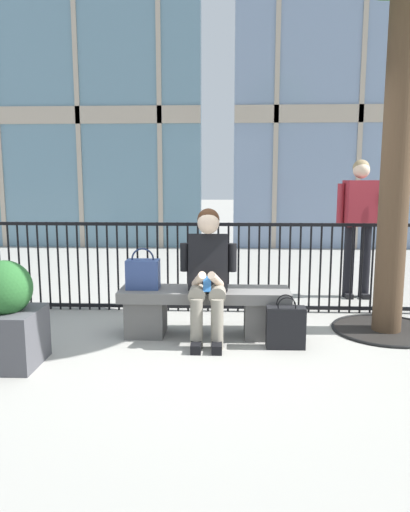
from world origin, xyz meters
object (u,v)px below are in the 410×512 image
at_px(stone_bench, 205,307).
at_px(bystander_at_railing, 359,218).
at_px(planter, 6,317).
at_px(handbag_on_bench, 143,274).
at_px(shopping_bag, 286,327).
at_px(seated_person_with_phone, 208,271).

xyz_separation_m(stone_bench, bystander_at_railing, (1.84, 1.60, 0.73)).
bearing_deg(planter, bystander_at_railing, 35.57).
relative_size(handbag_on_bench, bystander_at_railing, 0.23).
relative_size(shopping_bag, planter, 0.55).
distance_m(stone_bench, bystander_at_railing, 2.54).
height_order(seated_person_with_phone, planter, seated_person_with_phone).
relative_size(stone_bench, planter, 1.88).
xyz_separation_m(shopping_bag, planter, (-2.27, -0.50, 0.20)).
relative_size(seated_person_with_phone, planter, 1.43).
relative_size(stone_bench, bystander_at_railing, 0.94).
relative_size(stone_bench, seated_person_with_phone, 1.32).
height_order(handbag_on_bench, shopping_bag, handbag_on_bench).
bearing_deg(shopping_bag, handbag_on_bench, 166.78).
bearing_deg(bystander_at_railing, stone_bench, -139.01).
xyz_separation_m(stone_bench, seated_person_with_phone, (0.04, -0.13, 0.38)).
xyz_separation_m(seated_person_with_phone, handbag_on_bench, (-0.62, 0.12, -0.05)).
bearing_deg(handbag_on_bench, stone_bench, 0.99).
bearing_deg(handbag_on_bench, shopping_bag, -13.22).
distance_m(shopping_bag, planter, 2.33).
bearing_deg(planter, stone_bench, 27.98).
bearing_deg(handbag_on_bench, planter, -139.90).
bearing_deg(bystander_at_railing, seated_person_with_phone, -136.22).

